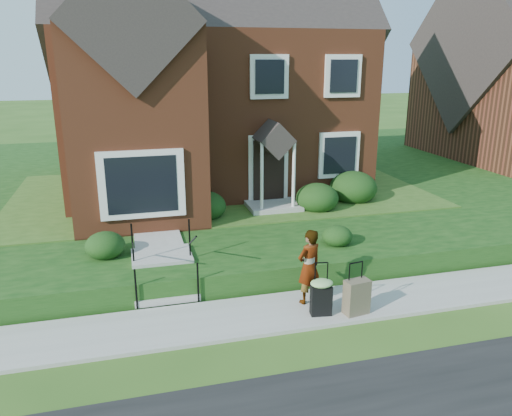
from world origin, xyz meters
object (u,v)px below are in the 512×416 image
object	(u,v)px
woman	(309,267)
suitcase_black	(321,295)
suitcase_olive	(357,297)
front_steps	(164,270)

from	to	relation	value
woman	suitcase_black	world-z (taller)	woman
suitcase_black	suitcase_olive	distance (m)	0.74
front_steps	woman	bearing A→B (deg)	-28.78
woman	front_steps	bearing A→B (deg)	-50.41
woman	suitcase_black	distance (m)	0.71
suitcase_black	woman	bearing A→B (deg)	103.80
front_steps	woman	xyz separation A→B (m)	(2.94, -1.62, 0.43)
suitcase_black	suitcase_olive	xyz separation A→B (m)	(0.72, -0.14, -0.07)
woman	suitcase_black	size ratio (longest dim) A/B	1.46
woman	suitcase_olive	distance (m)	1.16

